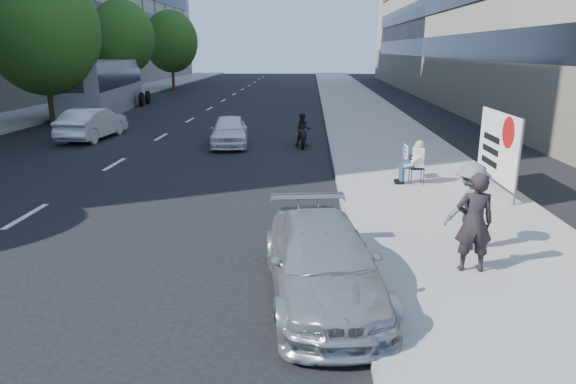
# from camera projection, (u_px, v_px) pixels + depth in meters

# --- Properties ---
(ground) EXTENTS (160.00, 160.00, 0.00)m
(ground) POSITION_uv_depth(u_px,v_px,m) (281.00, 251.00, 10.62)
(ground) COLOR black
(ground) RESTS_ON ground
(near_sidewalk) EXTENTS (5.00, 120.00, 0.15)m
(near_sidewalk) POSITION_uv_depth(u_px,v_px,m) (369.00, 120.00, 29.68)
(near_sidewalk) COLOR gray
(near_sidewalk) RESTS_ON ground
(far_sidewalk) EXTENTS (4.50, 120.00, 0.15)m
(far_sidewalk) POSITION_uv_depth(u_px,v_px,m) (19.00, 118.00, 30.54)
(far_sidewalk) COLOR gray
(far_sidewalk) RESTS_ON ground
(tree_far_c) EXTENTS (6.00, 6.00, 8.47)m
(tree_far_c) POSITION_uv_depth(u_px,v_px,m) (42.00, 30.00, 27.16)
(tree_far_c) COLOR #382616
(tree_far_c) RESTS_ON ground
(tree_far_d) EXTENTS (4.80, 4.80, 7.65)m
(tree_far_d) POSITION_uv_depth(u_px,v_px,m) (122.00, 37.00, 38.74)
(tree_far_d) COLOR #382616
(tree_far_d) RESTS_ON ground
(tree_far_e) EXTENTS (5.40, 5.40, 7.89)m
(tree_far_e) POSITION_uv_depth(u_px,v_px,m) (171.00, 41.00, 52.24)
(tree_far_e) COLOR #382616
(tree_far_e) RESTS_ON ground
(seated_protester) EXTENTS (0.83, 1.12, 1.31)m
(seated_protester) POSITION_uv_depth(u_px,v_px,m) (413.00, 160.00, 15.16)
(seated_protester) COLOR navy
(seated_protester) RESTS_ON near_sidewalk
(jogger) EXTENTS (1.30, 1.06, 1.76)m
(jogger) POSITION_uv_depth(u_px,v_px,m) (470.00, 207.00, 10.09)
(jogger) COLOR slate
(jogger) RESTS_ON near_sidewalk
(pedestrian_woman) EXTENTS (0.68, 0.46, 1.82)m
(pedestrian_woman) POSITION_uv_depth(u_px,v_px,m) (474.00, 222.00, 9.09)
(pedestrian_woman) COLOR black
(pedestrian_woman) RESTS_ON near_sidewalk
(protest_banner) EXTENTS (0.08, 3.06, 2.20)m
(protest_banner) POSITION_uv_depth(u_px,v_px,m) (498.00, 146.00, 14.34)
(protest_banner) COLOR #4C4C4C
(protest_banner) RESTS_ON near_sidewalk
(parked_sedan) EXTENTS (2.32, 4.55, 1.26)m
(parked_sedan) POSITION_uv_depth(u_px,v_px,m) (322.00, 261.00, 8.49)
(parked_sedan) COLOR #9C9EA3
(parked_sedan) RESTS_ON ground
(white_sedan_near) EXTENTS (1.94, 3.94, 1.29)m
(white_sedan_near) POSITION_uv_depth(u_px,v_px,m) (229.00, 131.00, 21.99)
(white_sedan_near) COLOR white
(white_sedan_near) RESTS_ON ground
(white_sedan_mid) EXTENTS (1.81, 4.44, 1.43)m
(white_sedan_mid) POSITION_uv_depth(u_px,v_px,m) (92.00, 124.00, 23.65)
(white_sedan_mid) COLOR silver
(white_sedan_mid) RESTS_ON ground
(motorcycle) EXTENTS (0.72, 2.05, 1.42)m
(motorcycle) POSITION_uv_depth(u_px,v_px,m) (303.00, 132.00, 21.84)
(motorcycle) COLOR black
(motorcycle) RESTS_ON ground
(bus) EXTENTS (4.03, 12.31, 3.30)m
(bus) POSITION_uv_depth(u_px,v_px,m) (105.00, 87.00, 33.77)
(bus) COLOR slate
(bus) RESTS_ON ground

